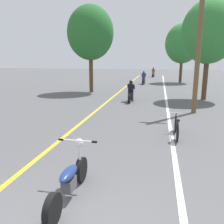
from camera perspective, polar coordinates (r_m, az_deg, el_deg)
The scene contains 11 objects.
lane_stripe_center at distance 16.53m, azimuth -0.27°, elevation 3.23°, with size 0.14×48.00×0.01m, color yellow.
lane_stripe_edge at distance 16.21m, azimuth 12.94°, elevation 2.71°, with size 0.14×48.00×0.01m, color white.
utility_pole at distance 12.67m, azimuth 20.17°, elevation 15.15°, with size 1.10×0.24×6.69m.
roadside_tree_right_near at distance 17.19m, azimuth 22.34°, elevation 17.35°, with size 3.51×3.16×6.43m.
roadside_tree_right_far at distance 28.72m, azimuth 16.59°, elevation 15.50°, with size 3.83×3.44×6.59m.
roadside_tree_left at distance 19.82m, azimuth -5.23°, elevation 18.41°, with size 3.70×3.33×6.86m.
motorcycle_foreground at distance 4.94m, azimuth -10.10°, elevation -15.70°, with size 0.85×2.06×1.06m.
motorcycle_rider_lead at distance 15.45m, azimuth 4.53°, elevation 4.46°, with size 0.50×1.98×1.38m.
motorcycle_rider_mid at distance 26.39m, azimuth 7.61°, elevation 7.84°, with size 0.50×2.14×1.42m.
motorcycle_rider_far at distance 36.94m, azimuth 9.89°, elevation 9.16°, with size 0.50×2.13×1.45m.
bicycle_parked at distance 8.74m, azimuth 15.26°, elevation -3.51°, with size 0.44×1.74×0.77m.
Camera 1 is at (1.56, -2.78, 2.74)m, focal length 38.00 mm.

